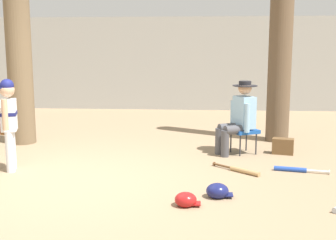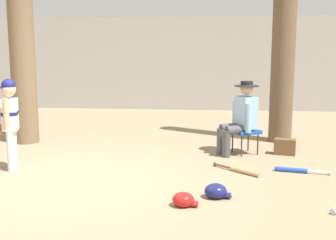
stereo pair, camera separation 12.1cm
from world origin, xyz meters
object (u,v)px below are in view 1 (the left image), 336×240
(seated_spectator, at_px, (239,116))
(bat_wood_tan, at_px, (241,170))
(handbag_beside_stool, at_px, (283,146))
(batting_helmet_navy, at_px, (218,191))
(tree_behind_spectator, at_px, (281,40))
(bat_blue_youth, at_px, (295,169))
(young_ballplayer, at_px, (8,119))
(batting_helmet_red, at_px, (186,200))
(tree_near_player, at_px, (17,26))
(folding_stool, at_px, (244,132))

(seated_spectator, xyz_separation_m, bat_wood_tan, (-0.05, -1.11, -0.61))
(handbag_beside_stool, xyz_separation_m, batting_helmet_navy, (-1.15, -2.20, -0.05))
(seated_spectator, distance_m, batting_helmet_navy, 2.27)
(tree_behind_spectator, height_order, handbag_beside_stool, tree_behind_spectator)
(bat_wood_tan, distance_m, bat_blue_youth, 0.76)
(tree_behind_spectator, bearing_deg, bat_blue_youth, -92.99)
(young_ballplayer, xyz_separation_m, bat_blue_youth, (4.03, 0.21, -0.71))
(tree_behind_spectator, height_order, batting_helmet_red, tree_behind_spectator)
(batting_helmet_navy, bearing_deg, batting_helmet_red, -139.55)
(tree_behind_spectator, distance_m, bat_wood_tan, 3.00)
(seated_spectator, xyz_separation_m, batting_helmet_red, (-0.78, -2.47, -0.57))
(bat_blue_youth, xyz_separation_m, batting_helmet_red, (-1.49, -1.46, 0.04))
(tree_near_player, distance_m, folding_stool, 4.36)
(young_ballplayer, relative_size, batting_helmet_navy, 4.16)
(folding_stool, xyz_separation_m, batting_helmet_navy, (-0.51, -2.20, -0.29))
(tree_near_player, xyz_separation_m, handbag_beside_stool, (4.61, -0.52, -1.98))
(tree_near_player, relative_size, tree_behind_spectator, 1.08)
(bat_blue_youth, bearing_deg, bat_wood_tan, -172.53)
(tree_behind_spectator, distance_m, young_ballplayer, 4.88)
(bat_blue_youth, bearing_deg, handbag_beside_stool, 88.48)
(tree_near_player, bearing_deg, handbag_beside_stool, -6.38)
(folding_stool, xyz_separation_m, bat_wood_tan, (-0.14, -1.15, -0.33))
(folding_stool, xyz_separation_m, bat_blue_youth, (0.62, -1.05, -0.33))
(tree_behind_spectator, height_order, young_ballplayer, tree_behind_spectator)
(handbag_beside_stool, xyz_separation_m, bat_wood_tan, (-0.79, -1.15, -0.10))
(seated_spectator, relative_size, bat_wood_tan, 1.88)
(tree_behind_spectator, relative_size, handbag_beside_stool, 13.08)
(bat_blue_youth, bearing_deg, seated_spectator, 125.04)
(handbag_beside_stool, height_order, batting_helmet_red, handbag_beside_stool)
(bat_wood_tan, xyz_separation_m, batting_helmet_navy, (-0.37, -1.05, 0.04))
(tree_behind_spectator, bearing_deg, folding_stool, -124.60)
(tree_near_player, relative_size, seated_spectator, 4.02)
(batting_helmet_red, bearing_deg, batting_helmet_navy, 40.45)
(tree_behind_spectator, bearing_deg, tree_near_player, -173.39)
(young_ballplayer, bearing_deg, batting_helmet_navy, -17.91)
(batting_helmet_red, height_order, batting_helmet_navy, batting_helmet_navy)
(tree_near_player, relative_size, bat_blue_youth, 6.44)
(folding_stool, relative_size, handbag_beside_stool, 1.57)
(tree_near_player, relative_size, handbag_beside_stool, 14.18)
(bat_wood_tan, bearing_deg, folding_stool, 83.17)
(folding_stool, bearing_deg, seated_spectator, -154.27)
(batting_helmet_red, bearing_deg, handbag_beside_stool, 58.89)
(bat_blue_youth, height_order, batting_helmet_navy, batting_helmet_navy)
(handbag_beside_stool, height_order, bat_wood_tan, handbag_beside_stool)
(bat_blue_youth, bearing_deg, tree_behind_spectator, 87.01)
(folding_stool, distance_m, bat_wood_tan, 1.21)
(seated_spectator, bearing_deg, bat_blue_youth, -54.96)
(tree_near_player, height_order, young_ballplayer, tree_near_player)
(young_ballplayer, height_order, seated_spectator, young_ballplayer)
(tree_behind_spectator, height_order, batting_helmet_navy, tree_behind_spectator)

